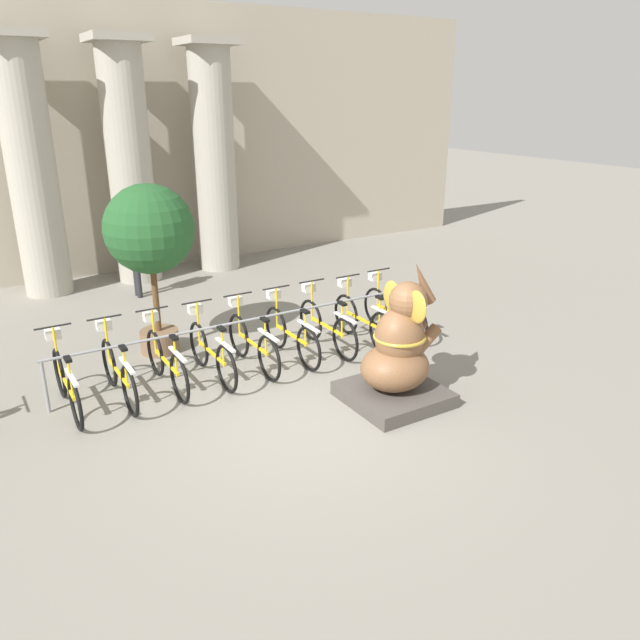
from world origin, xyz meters
TOP-DOWN VIEW (x-y plane):
  - ground_plane at (0.00, 0.00)m, footprint 60.00×60.00m
  - building_facade at (0.00, 8.60)m, footprint 20.00×0.20m
  - column_left at (-1.96, 7.60)m, footprint 1.19×1.19m
  - column_middle at (0.00, 7.60)m, footprint 1.19×1.19m
  - column_right at (1.96, 7.60)m, footprint 1.19×1.19m
  - bike_rack at (0.08, 1.95)m, footprint 6.07×0.05m
  - bicycle_0 at (-2.66, 1.85)m, footprint 0.48×1.79m
  - bicycle_1 at (-1.98, 1.85)m, footprint 0.48×1.79m
  - bicycle_2 at (-1.29, 1.86)m, footprint 0.48×1.79m
  - bicycle_3 at (-0.61, 1.83)m, footprint 0.48×1.79m
  - bicycle_4 at (0.08, 1.85)m, footprint 0.48×1.79m
  - bicycle_5 at (0.76, 1.85)m, footprint 0.48×1.79m
  - bicycle_6 at (1.44, 1.87)m, footprint 0.48×1.79m
  - bicycle_7 at (2.13, 1.80)m, footprint 0.48×1.79m
  - bicycle_8 at (2.81, 1.83)m, footprint 0.48×1.79m
  - elephant_statue at (1.30, -0.21)m, footprint 1.28×1.28m
  - person_pedestrian at (-0.42, 6.34)m, footprint 0.24×0.47m
  - potted_tree at (-0.96, 3.22)m, footprint 1.40×1.40m

SIDE VIEW (x-z plane):
  - ground_plane at x=0.00m, z-range 0.00..0.00m
  - bicycle_0 at x=-2.66m, z-range -0.12..0.96m
  - bicycle_1 at x=-1.98m, z-range -0.12..0.96m
  - bicycle_2 at x=-1.29m, z-range -0.12..0.96m
  - bicycle_3 at x=-0.61m, z-range -0.12..0.96m
  - bicycle_4 at x=0.08m, z-range -0.12..0.96m
  - bicycle_5 at x=0.76m, z-range -0.12..0.96m
  - bicycle_6 at x=1.44m, z-range -0.12..0.96m
  - bicycle_7 at x=2.13m, z-range -0.12..0.96m
  - bicycle_8 at x=2.81m, z-range -0.12..0.96m
  - bike_rack at x=0.08m, z-range 0.26..1.03m
  - elephant_statue at x=1.30m, z-range -0.33..1.67m
  - person_pedestrian at x=-0.42m, z-range 0.19..1.99m
  - potted_tree at x=-0.96m, z-range 0.58..3.34m
  - column_left at x=-1.96m, z-range 0.04..5.20m
  - column_middle at x=0.00m, z-range 0.04..5.20m
  - column_right at x=1.96m, z-range 0.04..5.20m
  - building_facade at x=0.00m, z-range 0.00..6.00m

